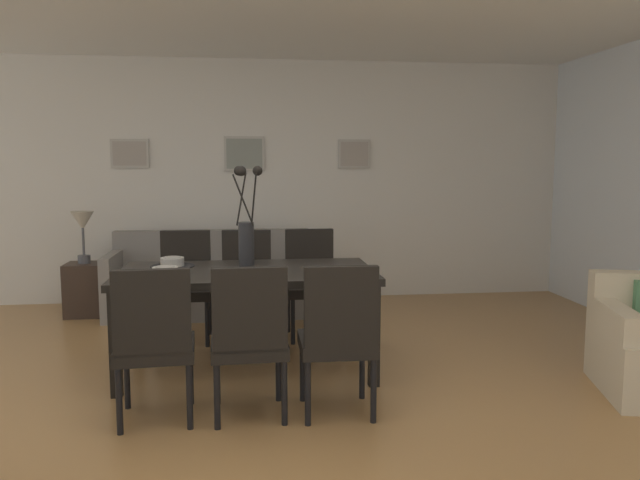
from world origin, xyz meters
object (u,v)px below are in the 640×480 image
object	(u,v)px
dining_chair_near_right	(185,280)
dining_chair_far_right	(247,279)
dining_chair_far_left	(249,334)
framed_picture_right	(354,154)
bowl_near_right	(172,261)
table_lamp	(83,225)
framed_picture_center	(244,154)
framed_picture_left	(130,153)
dining_chair_near_left	(154,337)
bowl_near_left	(165,271)
dining_table	(247,280)
dining_chair_mid_left	(338,332)
dining_chair_mid_right	(311,277)
centerpiece_vase	(246,230)
side_table	(86,289)
sofa	(213,284)

from	to	relation	value
dining_chair_near_right	dining_chair_far_right	xyz separation A→B (m)	(0.52, -0.03, 0.00)
dining_chair_far_left	framed_picture_right	size ratio (longest dim) A/B	2.58
bowl_near_right	table_lamp	bearing A→B (deg)	121.83
dining_chair_near_right	table_lamp	distance (m)	1.49
dining_chair_near_right	bowl_near_right	bearing A→B (deg)	-92.01
table_lamp	framed_picture_center	xyz separation A→B (m)	(1.58, 0.55, 0.70)
dining_chair_far_left	table_lamp	world-z (taller)	table_lamp
table_lamp	framed_picture_left	world-z (taller)	framed_picture_left
dining_chair_near_left	dining_chair_far_left	distance (m)	0.54
bowl_near_right	bowl_near_left	bearing A→B (deg)	-90.00
dining_table	dining_chair_mid_left	bearing A→B (deg)	-59.69
dining_chair_mid_right	centerpiece_vase	world-z (taller)	centerpiece_vase
side_table	dining_chair_near_right	bearing A→B (deg)	-42.58
dining_table	sofa	bearing A→B (deg)	100.13
dining_chair_near_left	bowl_near_left	distance (m)	0.72
dining_chair_mid_right	bowl_near_right	xyz separation A→B (m)	(-1.10, -0.69, 0.27)
dining_chair_mid_left	bowl_near_left	distance (m)	1.29
side_table	table_lamp	bearing A→B (deg)	90.00
dining_chair_far_left	bowl_near_left	xyz separation A→B (m)	(-0.55, 0.66, 0.27)
dining_chair_near_left	framed_picture_left	distance (m)	3.55
dining_chair_far_left	framed_picture_center	size ratio (longest dim) A/B	2.12
side_table	framed_picture_left	world-z (taller)	framed_picture_left
dining_chair_mid_right	dining_chair_far_left	bearing A→B (deg)	-107.14
dining_chair_mid_right	sofa	world-z (taller)	dining_chair_mid_right
side_table	framed_picture_right	size ratio (longest dim) A/B	1.46
dining_table	centerpiece_vase	xyz separation A→B (m)	(0.00, 0.00, 0.36)
dining_chair_mid_left	table_lamp	distance (m)	3.51
dining_chair_mid_right	table_lamp	bearing A→B (deg)	155.36
dining_chair_far_left	dining_chair_mid_right	world-z (taller)	same
dining_chair_far_right	dining_chair_mid_left	bearing A→B (deg)	-73.57
bowl_near_left	sofa	xyz separation A→B (m)	(0.20, 2.12, -0.50)
side_table	framed_picture_left	bearing A→B (deg)	55.89
dining_table	side_table	distance (m)	2.49
dining_chair_mid_left	framed_picture_center	distance (m)	3.54
bowl_near_right	framed_picture_center	bearing A→B (deg)	76.33
dining_chair_near_right	framed_picture_right	size ratio (longest dim) A/B	2.58
centerpiece_vase	framed_picture_right	distance (m)	2.77
dining_chair_far_left	bowl_near_left	size ratio (longest dim) A/B	5.41
dining_chair_mid_left	dining_chair_far_left	bearing A→B (deg)	177.94
dining_table	bowl_near_left	xyz separation A→B (m)	(-0.54, -0.21, 0.12)
dining_chair_near_left	sofa	world-z (taller)	dining_chair_near_left
table_lamp	framed_picture_right	xyz separation A→B (m)	(2.78, 0.55, 0.70)
bowl_near_right	side_table	size ratio (longest dim) A/B	0.33
dining_chair_near_right	sofa	world-z (taller)	dining_chair_near_right
table_lamp	bowl_near_right	bearing A→B (deg)	-58.17
framed_picture_center	framed_picture_right	distance (m)	1.20
dining_chair_near_left	dining_chair_far_right	distance (m)	1.84
centerpiece_vase	dining_chair_far_left	bearing A→B (deg)	-89.57
framed_picture_left	dining_chair_mid_right	bearing A→B (deg)	-41.01
dining_chair_near_right	bowl_near_right	size ratio (longest dim) A/B	5.41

